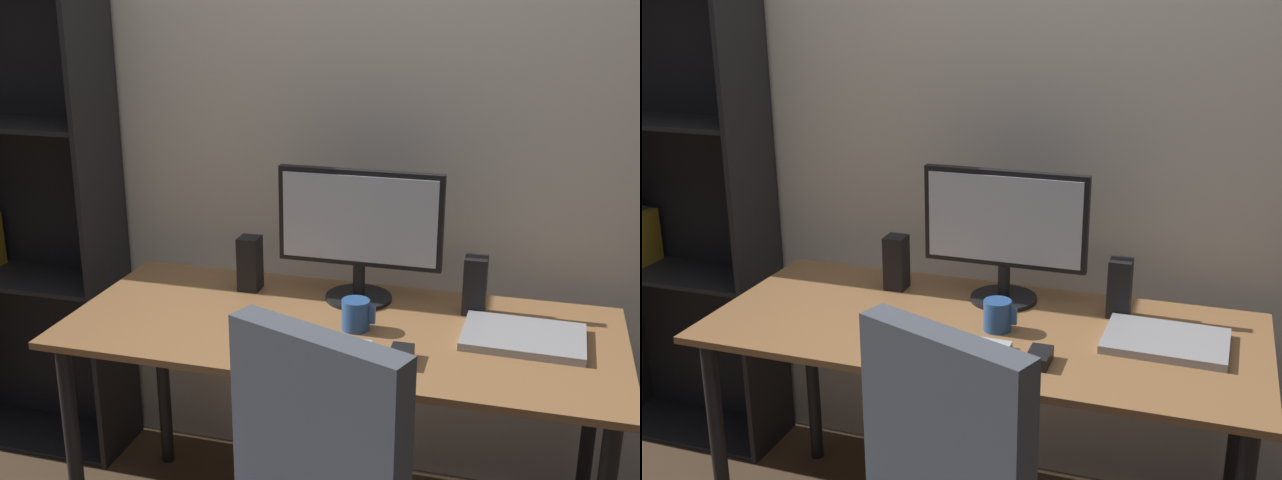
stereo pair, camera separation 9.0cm
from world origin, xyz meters
TOP-DOWN VIEW (x-y plane):
  - back_wall at (0.00, 0.51)m, footprint 6.40×0.10m
  - desk at (0.00, 0.00)m, footprint 1.54×0.68m
  - monitor at (0.01, 0.20)m, footprint 0.49×0.20m
  - keyboard at (-0.03, -0.16)m, footprint 0.29×0.12m
  - mouse at (0.20, -0.18)m, footprint 0.06×0.10m
  - coffee_mug at (0.05, -0.02)m, footprint 0.09×0.08m
  - laptop at (0.50, 0.03)m, footprint 0.33×0.24m
  - speaker_left at (-0.34, 0.19)m, footprint 0.06×0.07m
  - speaker_right at (0.35, 0.19)m, footprint 0.06×0.07m
  - bookshelf at (-1.25, 0.34)m, footprint 0.67×0.28m

SIDE VIEW (x-z plane):
  - desk at x=0.00m, z-range 0.28..1.02m
  - keyboard at x=-0.03m, z-range 0.74..0.76m
  - laptop at x=0.50m, z-range 0.74..0.76m
  - mouse at x=0.20m, z-range 0.74..0.77m
  - coffee_mug at x=0.05m, z-range 0.74..0.83m
  - speaker_left at x=-0.34m, z-range 0.74..0.91m
  - speaker_right at x=0.35m, z-range 0.74..0.91m
  - bookshelf at x=-1.25m, z-range -0.02..1.83m
  - monitor at x=0.01m, z-range 0.77..1.17m
  - back_wall at x=0.00m, z-range 0.00..2.60m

